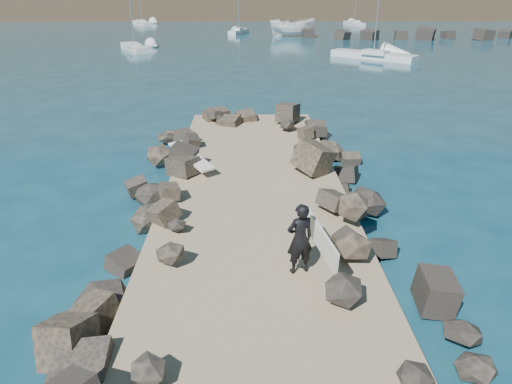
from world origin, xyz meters
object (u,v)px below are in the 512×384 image
surfboard_resting (191,159)px  boat_imported (292,27)px  sailboat_e (142,23)px  surfer_with_board (303,238)px

surfboard_resting → boat_imported: bearing=41.7°
surfboard_resting → sailboat_e: bearing=63.8°
surfboard_resting → boat_imported: boat_imported is taller
boat_imported → surfer_with_board: 62.18m
surfer_with_board → boat_imported: bearing=84.9°
boat_imported → surfer_with_board: size_ratio=3.11×
surfer_with_board → surfboard_resting: bearing=116.6°
sailboat_e → boat_imported: bearing=-40.6°
surfboard_resting → surfer_with_board: bearing=-102.6°
surfboard_resting → surfer_with_board: (3.33, -6.65, 0.46)m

